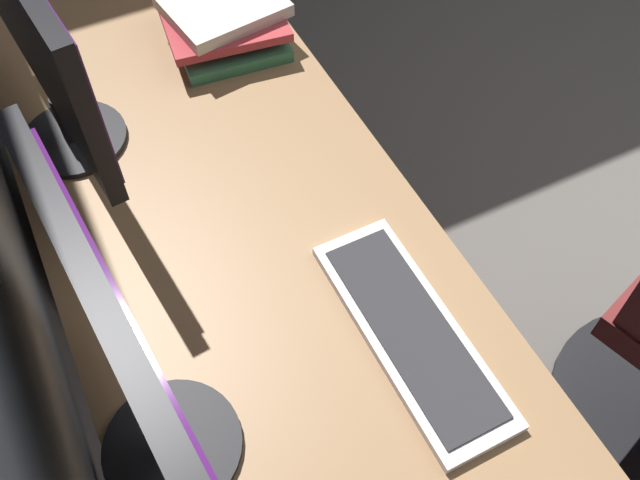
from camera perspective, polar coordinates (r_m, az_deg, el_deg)
name	(u,v)px	position (r m, az deg, el deg)	size (l,w,h in m)	color
desk	(293,350)	(1.18, -2.20, -8.96)	(2.28, 0.65, 0.73)	#936D47
drawer_pedestal	(202,252)	(1.69, -9.64, -0.96)	(0.40, 0.51, 0.69)	#936D47
monitor_primary	(138,371)	(0.84, -14.66, -10.34)	(0.55, 0.20, 0.44)	black
monitor_secondary	(35,36)	(1.29, -22.28, 15.14)	(0.58, 0.20, 0.42)	black
keyboard_main	(412,332)	(1.12, 7.49, -7.47)	(0.42, 0.14, 0.02)	silver
book_stack_near	(224,20)	(1.57, -7.89, 17.34)	(0.27, 0.27, 0.10)	#3D8456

